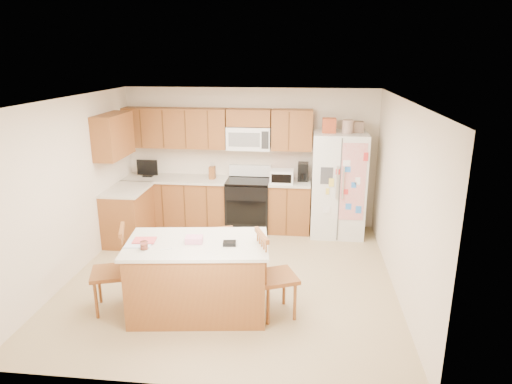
# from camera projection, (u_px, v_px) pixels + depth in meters

# --- Properties ---
(ground) EXTENTS (4.50, 4.50, 0.00)m
(ground) POSITION_uv_depth(u_px,v_px,m) (232.00, 277.00, 6.50)
(ground) COLOR tan
(ground) RESTS_ON ground
(room_shell) EXTENTS (4.60, 4.60, 2.52)m
(room_shell) POSITION_uv_depth(u_px,v_px,m) (230.00, 180.00, 6.08)
(room_shell) COLOR beige
(room_shell) RESTS_ON ground
(cabinetry) EXTENTS (3.36, 1.56, 2.15)m
(cabinetry) POSITION_uv_depth(u_px,v_px,m) (192.00, 181.00, 8.04)
(cabinetry) COLOR brown
(cabinetry) RESTS_ON ground
(stove) EXTENTS (0.76, 0.65, 1.13)m
(stove) POSITION_uv_depth(u_px,v_px,m) (248.00, 204.00, 8.21)
(stove) COLOR black
(stove) RESTS_ON ground
(refrigerator) EXTENTS (0.90, 0.79, 2.04)m
(refrigerator) POSITION_uv_depth(u_px,v_px,m) (338.00, 183.00, 7.85)
(refrigerator) COLOR white
(refrigerator) RESTS_ON ground
(island) EXTENTS (1.78, 1.17, 1.01)m
(island) POSITION_uv_depth(u_px,v_px,m) (198.00, 277.00, 5.53)
(island) COLOR brown
(island) RESTS_ON ground
(windsor_chair_left) EXTENTS (0.56, 0.57, 1.06)m
(windsor_chair_left) POSITION_uv_depth(u_px,v_px,m) (112.00, 272.00, 5.57)
(windsor_chair_left) COLOR brown
(windsor_chair_left) RESTS_ON ground
(windsor_chair_back) EXTENTS (0.49, 0.48, 0.89)m
(windsor_chair_back) POSITION_uv_depth(u_px,v_px,m) (218.00, 256.00, 6.20)
(windsor_chair_back) COLOR brown
(windsor_chair_back) RESTS_ON ground
(windsor_chair_right) EXTENTS (0.59, 0.60, 1.08)m
(windsor_chair_right) POSITION_uv_depth(u_px,v_px,m) (274.00, 276.00, 5.44)
(windsor_chair_right) COLOR brown
(windsor_chair_right) RESTS_ON ground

